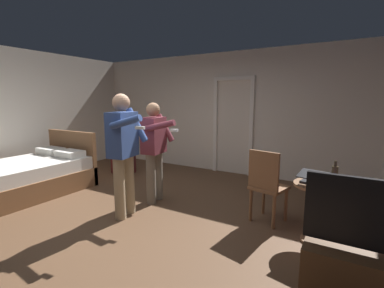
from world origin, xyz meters
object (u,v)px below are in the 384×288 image
(laptop, at_px, (316,180))
(person_blue_shirt, at_px, (124,147))
(bed, at_px, (28,176))
(side_table, at_px, (318,204))
(person_striped_shirt, at_px, (155,146))
(wooden_chair, at_px, (267,183))
(tv_flatscreen, at_px, (367,272))
(suitcase_dark, at_px, (123,163))
(bottle_on_table, at_px, (334,177))

(laptop, bearing_deg, person_blue_shirt, -166.89)
(bed, xyz_separation_m, side_table, (4.60, 0.77, 0.16))
(person_striped_shirt, bearing_deg, wooden_chair, 4.25)
(tv_flatscreen, relative_size, laptop, 2.72)
(bed, height_order, side_table, bed)
(bed, distance_m, person_striped_shirt, 2.42)
(bed, distance_m, suitcase_dark, 1.92)
(tv_flatscreen, bearing_deg, laptop, 119.34)
(tv_flatscreen, xyz_separation_m, bottle_on_table, (-0.31, 0.84, 0.51))
(side_table, height_order, person_striped_shirt, person_striped_shirt)
(bottle_on_table, height_order, suitcase_dark, bottle_on_table)
(laptop, distance_m, person_blue_shirt, 2.46)
(bottle_on_table, relative_size, person_striped_shirt, 0.19)
(laptop, distance_m, bottle_on_table, 0.20)
(side_table, height_order, person_blue_shirt, person_blue_shirt)
(bed, height_order, laptop, bed)
(bed, relative_size, person_striped_shirt, 1.29)
(person_striped_shirt, bearing_deg, person_blue_shirt, -90.28)
(laptop, xyz_separation_m, person_striped_shirt, (-2.38, 0.12, 0.16))
(bed, xyz_separation_m, person_blue_shirt, (2.18, 0.17, 0.69))
(side_table, xyz_separation_m, bottle_on_table, (0.14, -0.08, 0.36))
(laptop, bearing_deg, bed, -170.91)
(laptop, xyz_separation_m, wooden_chair, (-0.61, 0.25, -0.21))
(person_blue_shirt, distance_m, suitcase_dark, 2.52)
(bed, distance_m, person_blue_shirt, 2.29)
(person_striped_shirt, bearing_deg, laptop, -2.82)
(side_table, xyz_separation_m, wooden_chair, (-0.65, 0.21, 0.08))
(bed, bearing_deg, side_table, 9.52)
(tv_flatscreen, bearing_deg, bottle_on_table, 110.44)
(suitcase_dark, bearing_deg, side_table, -21.24)
(tv_flatscreen, bearing_deg, suitcase_dark, 156.40)
(bed, relative_size, person_blue_shirt, 1.20)
(laptop, xyz_separation_m, suitcase_dark, (-4.09, 1.13, -0.53))
(tv_flatscreen, bearing_deg, person_blue_shirt, 173.62)
(side_table, bearing_deg, wooden_chair, 162.54)
(side_table, distance_m, wooden_chair, 0.69)
(wooden_chair, relative_size, person_blue_shirt, 0.58)
(wooden_chair, bearing_deg, bottle_on_table, -19.79)
(bed, xyz_separation_m, person_striped_shirt, (2.18, 0.85, 0.61))
(tv_flatscreen, relative_size, suitcase_dark, 2.29)
(side_table, bearing_deg, tv_flatscreen, -63.76)
(side_table, distance_m, person_striped_shirt, 2.46)
(wooden_chair, xyz_separation_m, person_striped_shirt, (-1.76, -0.13, 0.37))
(bed, height_order, person_blue_shirt, person_blue_shirt)
(person_striped_shirt, bearing_deg, tv_flatscreen, -19.07)
(bottle_on_table, bearing_deg, bed, -171.70)
(tv_flatscreen, bearing_deg, side_table, 116.24)
(person_blue_shirt, relative_size, person_striped_shirt, 1.08)
(tv_flatscreen, distance_m, laptop, 1.10)
(tv_flatscreen, distance_m, person_striped_shirt, 3.09)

